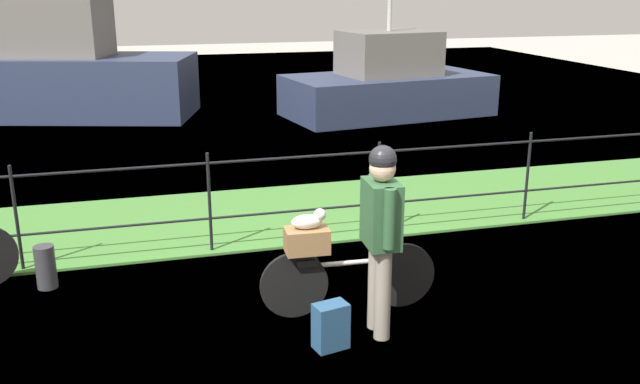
# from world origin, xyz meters

# --- Properties ---
(ground_plane) EXTENTS (60.00, 60.00, 0.00)m
(ground_plane) POSITION_xyz_m (0.00, 0.00, 0.00)
(ground_plane) COLOR #B2ADA3
(grass_strip) EXTENTS (27.00, 2.40, 0.03)m
(grass_strip) POSITION_xyz_m (0.00, 3.29, 0.01)
(grass_strip) COLOR #478438
(grass_strip) RESTS_ON ground
(harbor_water) EXTENTS (30.00, 30.00, 0.00)m
(harbor_water) POSITION_xyz_m (0.00, 9.85, 0.00)
(harbor_water) COLOR #426684
(harbor_water) RESTS_ON ground
(iron_fence) EXTENTS (18.04, 0.04, 1.16)m
(iron_fence) POSITION_xyz_m (-0.00, 2.20, 0.68)
(iron_fence) COLOR black
(iron_fence) RESTS_ON ground
(bicycle_main) EXTENTS (1.66, 0.18, 0.63)m
(bicycle_main) POSITION_xyz_m (0.03, 0.40, 0.33)
(bicycle_main) COLOR black
(bicycle_main) RESTS_ON ground
(wooden_crate) EXTENTS (0.40, 0.27, 0.22)m
(wooden_crate) POSITION_xyz_m (-0.34, 0.42, 0.74)
(wooden_crate) COLOR olive
(wooden_crate) RESTS_ON bicycle_main
(terrier_dog) EXTENTS (0.32, 0.16, 0.18)m
(terrier_dog) POSITION_xyz_m (-0.32, 0.42, 0.93)
(terrier_dog) COLOR silver
(terrier_dog) RESTS_ON wooden_crate
(cyclist_person) EXTENTS (0.28, 0.54, 1.68)m
(cyclist_person) POSITION_xyz_m (0.18, -0.06, 1.00)
(cyclist_person) COLOR gray
(cyclist_person) RESTS_ON ground
(backpack_on_paving) EXTENTS (0.31, 0.24, 0.40)m
(backpack_on_paving) POSITION_xyz_m (-0.30, -0.20, 0.20)
(backpack_on_paving) COLOR #28517A
(backpack_on_paving) RESTS_ON ground
(mooring_bollard) EXTENTS (0.20, 0.20, 0.44)m
(mooring_bollard) POSITION_xyz_m (-2.71, 1.70, 0.22)
(mooring_bollard) COLOR #38383D
(mooring_bollard) RESTS_ON ground
(moored_boat_near) EXTENTS (6.88, 4.01, 4.22)m
(moored_boat_near) POSITION_xyz_m (-3.56, 11.57, 0.97)
(moored_boat_near) COLOR #2D3856
(moored_boat_near) RESTS_ON ground
(moored_boat_mid) EXTENTS (4.88, 2.90, 3.50)m
(moored_boat_mid) POSITION_xyz_m (3.95, 9.62, 0.70)
(moored_boat_mid) COLOR #2D3856
(moored_boat_mid) RESTS_ON ground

